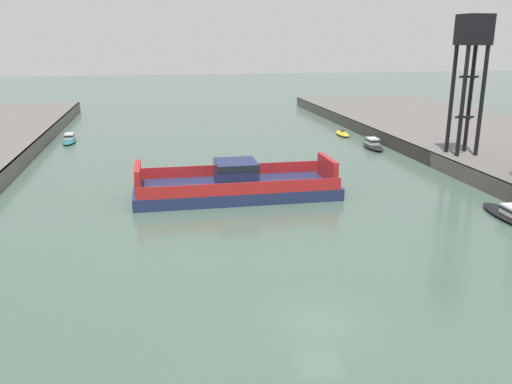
{
  "coord_description": "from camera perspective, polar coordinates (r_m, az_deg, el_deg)",
  "views": [
    {
      "loc": [
        -7.89,
        -23.61,
        14.27
      ],
      "look_at": [
        0.0,
        17.83,
        2.0
      ],
      "focal_mm": 37.14,
      "sensor_mm": 36.0,
      "label": 1
    }
  ],
  "objects": [
    {
      "name": "moored_boat_mid_left",
      "position": [
        73.16,
        12.47,
        5.0
      ],
      "size": [
        2.1,
        5.62,
        1.4
      ],
      "color": "black",
      "rests_on": "ground"
    },
    {
      "name": "ground_plane",
      "position": [
        28.7,
        6.87,
        -13.73
      ],
      "size": [
        400.0,
        400.0,
        0.0
      ],
      "primitive_type": "plane",
      "color": "#4C6656"
    },
    {
      "name": "moored_boat_far_left",
      "position": [
        82.48,
        9.29,
        6.24
      ],
      "size": [
        1.88,
        4.99,
        1.03
      ],
      "color": "yellow",
      "rests_on": "ground"
    },
    {
      "name": "chain_ferry",
      "position": [
        49.72,
        -2.17,
        0.77
      ],
      "size": [
        18.87,
        7.16,
        3.33
      ],
      "color": "navy",
      "rests_on": "ground"
    },
    {
      "name": "crane_tower",
      "position": [
        63.05,
        22.25,
        14.12
      ],
      "size": [
        2.94,
        2.94,
        15.01
      ],
      "color": "black",
      "rests_on": "quay_right"
    },
    {
      "name": "moored_boat_near_right",
      "position": [
        80.24,
        -19.46,
        5.38
      ],
      "size": [
        1.77,
        5.75,
        1.25
      ],
      "color": "#237075",
      "rests_on": "ground"
    }
  ]
}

